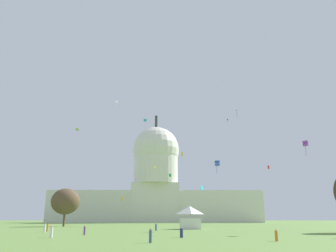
% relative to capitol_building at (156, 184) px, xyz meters
% --- Properties ---
extents(capitol_building, '(136.39, 31.35, 71.80)m').
position_rel_capitol_building_xyz_m(capitol_building, '(0.00, 0.00, 0.00)').
color(capitol_building, silver).
rests_on(capitol_building, ground_plane).
extents(event_tent, '(5.57, 6.39, 5.93)m').
position_rel_capitol_building_xyz_m(event_tent, '(12.04, -129.58, -21.36)').
color(event_tent, white).
rests_on(event_tent, ground_plane).
extents(tree_west_mid, '(12.12, 11.40, 12.97)m').
position_rel_capitol_building_xyz_m(tree_west_mid, '(-29.46, -101.72, -15.87)').
color(tree_west_mid, brown).
rests_on(tree_west_mid, ground_plane).
extents(person_denim_aisle_center, '(0.55, 0.55, 1.76)m').
position_rel_capitol_building_xyz_m(person_denim_aisle_center, '(3.19, -141.00, -23.52)').
color(person_denim_aisle_center, '#3D5684').
rests_on(person_denim_aisle_center, ground_plane).
extents(person_purple_lawn_far_left, '(0.35, 0.35, 1.63)m').
position_rel_capitol_building_xyz_m(person_purple_lawn_far_left, '(-8.87, -160.81, -23.57)').
color(person_purple_lawn_far_left, '#703D93').
rests_on(person_purple_lawn_far_left, ground_plane).
extents(person_orange_deep_crowd, '(0.37, 0.37, 1.47)m').
position_rel_capitol_building_xyz_m(person_orange_deep_crowd, '(19.24, -177.23, -23.67)').
color(person_orange_deep_crowd, orange).
rests_on(person_orange_deep_crowd, ground_plane).
extents(person_white_edge_west, '(0.45, 0.45, 1.77)m').
position_rel_capitol_building_xyz_m(person_white_edge_west, '(-19.63, -149.56, -23.52)').
color(person_white_edge_west, silver).
rests_on(person_white_edge_west, ground_plane).
extents(person_orange_front_left, '(0.39, 0.39, 1.76)m').
position_rel_capitol_building_xyz_m(person_orange_front_left, '(-20.48, -145.30, -23.52)').
color(person_orange_front_left, orange).
rests_on(person_orange_front_left, ground_plane).
extents(person_denim_edge_east, '(0.48, 0.48, 1.67)m').
position_rel_capitol_building_xyz_m(person_denim_edge_east, '(3.28, -179.77, -23.56)').
color(person_denim_edge_east, '#3D5684').
rests_on(person_denim_edge_east, ground_plane).
extents(person_white_back_left, '(0.45, 0.45, 1.73)m').
position_rel_capitol_building_xyz_m(person_white_back_left, '(-11.85, -169.36, -23.55)').
color(person_white_back_left, silver).
rests_on(person_white_back_left, ground_plane).
extents(person_navy_mid_right, '(0.66, 0.66, 1.54)m').
position_rel_capitol_building_xyz_m(person_navy_mid_right, '(7.56, -169.20, -23.65)').
color(person_navy_mid_right, navy).
rests_on(person_navy_mid_right, ground_plane).
extents(kite_gold_mid, '(0.81, 0.65, 2.33)m').
position_rel_capitol_building_xyz_m(kite_gold_mid, '(1.10, -71.97, 0.52)').
color(kite_gold_mid, gold).
extents(kite_violet_high, '(0.76, 0.45, 2.46)m').
position_rel_capitol_building_xyz_m(kite_violet_high, '(42.04, -38.66, 33.17)').
color(kite_violet_high, purple).
extents(kite_red_mid, '(0.80, 0.63, 1.20)m').
position_rel_capitol_building_xyz_m(kite_red_mid, '(43.08, -102.36, -3.70)').
color(kite_red_mid, red).
extents(kite_magenta_low, '(0.87, 1.62, 2.77)m').
position_rel_capitol_building_xyz_m(kite_magenta_low, '(2.30, -23.94, -13.72)').
color(kite_magenta_low, '#D1339E').
extents(kite_turquoise_high, '(1.09, 0.21, 1.04)m').
position_rel_capitol_building_xyz_m(kite_turquoise_high, '(-1.91, -104.16, 13.33)').
color(kite_turquoise_high, teal).
extents(kite_yellow_mid, '(0.83, 0.44, 3.99)m').
position_rel_capitol_building_xyz_m(kite_yellow_mid, '(11.75, -102.19, 0.67)').
color(kite_yellow_mid, yellow).
extents(kite_white_high, '(1.11, 0.79, 3.50)m').
position_rel_capitol_building_xyz_m(kite_white_high, '(-13.03, -101.56, 21.18)').
color(kite_white_high, white).
extents(kite_green_low, '(0.76, 0.81, 0.98)m').
position_rel_capitol_building_xyz_m(kite_green_low, '(7.08, -115.33, -8.37)').
color(kite_green_low, green).
extents(kite_blue_low, '(1.09, 1.09, 3.11)m').
position_rel_capitol_building_xyz_m(kite_blue_low, '(18.02, -141.15, -8.59)').
color(kite_blue_low, blue).
extents(kite_pink_high, '(0.77, 1.02, 1.41)m').
position_rel_capitol_building_xyz_m(kite_pink_high, '(-30.29, -88.52, 13.51)').
color(kite_pink_high, pink).
extents(kite_lime_mid, '(0.92, 0.24, 0.76)m').
position_rel_capitol_building_xyz_m(kite_lime_mid, '(-22.39, -120.31, 5.44)').
color(kite_lime_mid, '#8CD133').
extents(kite_black_high, '(0.83, 1.38, 3.95)m').
position_rel_capitol_building_xyz_m(kite_black_high, '(44.46, -50.81, 34.42)').
color(kite_black_high, black).
extents(kite_cyan_low, '(0.74, 0.69, 0.98)m').
position_rel_capitol_building_xyz_m(kite_cyan_low, '(11.92, -159.76, -16.17)').
color(kite_cyan_low, '#33BCDB').
extents(kite_gold_low, '(0.90, 0.94, 1.36)m').
position_rel_capitol_building_xyz_m(kite_gold_low, '(-7.24, -121.40, -16.03)').
color(kite_gold_low, gold).
extents(kite_violet_low, '(1.38, 1.37, 3.14)m').
position_rel_capitol_building_xyz_m(kite_violet_low, '(34.00, -155.50, -6.75)').
color(kite_violet_low, purple).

